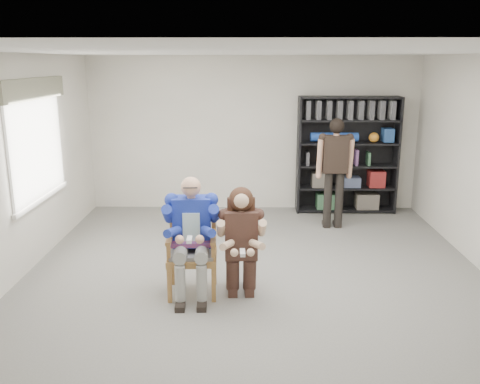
# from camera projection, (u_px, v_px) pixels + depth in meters

# --- Properties ---
(room_shell) EXTENTS (6.00, 7.00, 2.80)m
(room_shell) POSITION_uv_depth(u_px,v_px,m) (256.00, 176.00, 5.92)
(room_shell) COLOR white
(room_shell) RESTS_ON ground
(floor) EXTENTS (6.00, 7.00, 0.01)m
(floor) POSITION_uv_depth(u_px,v_px,m) (255.00, 286.00, 6.27)
(floor) COLOR slate
(floor) RESTS_ON ground
(window_left) EXTENTS (0.16, 2.00, 1.75)m
(window_left) POSITION_uv_depth(u_px,v_px,m) (38.00, 142.00, 6.87)
(window_left) COLOR white
(window_left) RESTS_ON room_shell
(armchair) EXTENTS (0.67, 0.65, 1.10)m
(armchair) POSITION_uv_depth(u_px,v_px,m) (192.00, 250.00, 5.97)
(armchair) COLOR olive
(armchair) RESTS_ON floor
(seated_man) EXTENTS (0.66, 0.89, 1.43)m
(seated_man) POSITION_uv_depth(u_px,v_px,m) (192.00, 236.00, 5.93)
(seated_man) COLOR navy
(seated_man) RESTS_ON floor
(kneeling_woman) EXTENTS (0.59, 0.90, 1.31)m
(kneeling_woman) POSITION_uv_depth(u_px,v_px,m) (241.00, 245.00, 5.82)
(kneeling_woman) COLOR #36251B
(kneeling_woman) RESTS_ON floor
(bookshelf) EXTENTS (1.80, 0.38, 2.10)m
(bookshelf) POSITION_uv_depth(u_px,v_px,m) (347.00, 155.00, 9.16)
(bookshelf) COLOR black
(bookshelf) RESTS_ON floor
(standing_man) EXTENTS (0.57, 0.33, 1.81)m
(standing_man) POSITION_uv_depth(u_px,v_px,m) (335.00, 174.00, 8.28)
(standing_man) COLOR black
(standing_man) RESTS_ON floor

